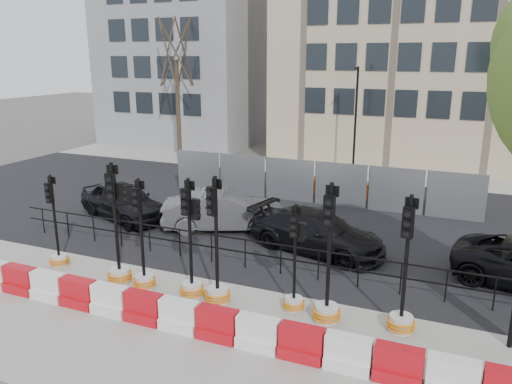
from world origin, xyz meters
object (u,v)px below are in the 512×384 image
at_px(car_a, 124,201).
at_px(traffic_signal_h, 402,305).
at_px(traffic_signal_a, 58,248).
at_px(car_c, 317,232).
at_px(traffic_signal_d, 191,270).

bearing_deg(car_a, traffic_signal_h, -91.33).
xyz_separation_m(traffic_signal_a, car_c, (7.31, 4.43, 0.08)).
height_order(traffic_signal_a, car_a, traffic_signal_a).
distance_m(car_a, car_c, 8.35).
bearing_deg(traffic_signal_a, car_a, 96.88).
xyz_separation_m(traffic_signal_a, traffic_signal_h, (10.68, 0.17, 0.10)).
relative_size(traffic_signal_d, car_c, 0.66).
xyz_separation_m(traffic_signal_a, traffic_signal_d, (5.03, -0.21, 0.20)).
xyz_separation_m(traffic_signal_h, car_c, (-3.37, 4.26, -0.02)).
bearing_deg(traffic_signal_a, traffic_signal_d, -7.73).
height_order(traffic_signal_d, car_a, traffic_signal_d).
bearing_deg(car_a, traffic_signal_a, -147.58).
height_order(car_a, car_c, car_a).
xyz_separation_m(traffic_signal_d, car_a, (-6.07, 5.01, -0.06)).
bearing_deg(car_a, traffic_signal_d, -109.32).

